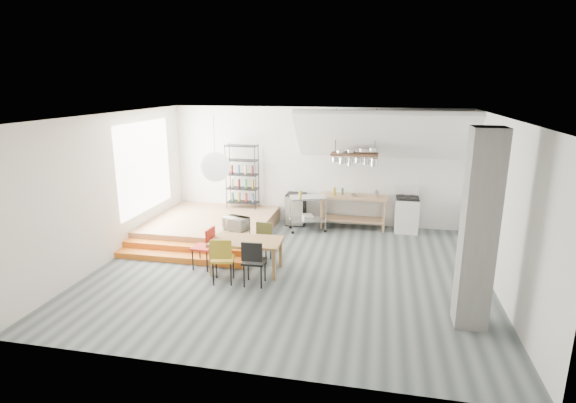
% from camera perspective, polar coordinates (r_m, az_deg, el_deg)
% --- Properties ---
extents(floor, '(8.00, 8.00, 0.00)m').
position_cam_1_polar(floor, '(9.54, 0.19, -8.76)').
color(floor, '#495355').
rests_on(floor, ground).
extents(wall_back, '(8.00, 0.04, 3.20)m').
position_cam_1_polar(wall_back, '(12.39, 3.44, 4.49)').
color(wall_back, silver).
rests_on(wall_back, ground).
extents(wall_left, '(0.04, 7.00, 3.20)m').
position_cam_1_polar(wall_left, '(10.55, -21.61, 1.64)').
color(wall_left, silver).
rests_on(wall_left, ground).
extents(wall_right, '(0.04, 7.00, 3.20)m').
position_cam_1_polar(wall_right, '(9.13, 25.61, -0.71)').
color(wall_right, silver).
rests_on(wall_right, ground).
extents(ceiling, '(8.00, 7.00, 0.02)m').
position_cam_1_polar(ceiling, '(8.77, 0.21, 10.79)').
color(ceiling, white).
rests_on(ceiling, wall_back).
extents(slope_ceiling, '(4.40, 1.44, 1.32)m').
position_cam_1_polar(slope_ceiling, '(11.54, 12.04, 8.19)').
color(slope_ceiling, white).
rests_on(slope_ceiling, wall_back).
extents(window_pane, '(0.02, 2.50, 2.20)m').
position_cam_1_polar(window_pane, '(11.76, -17.68, 4.24)').
color(window_pane, white).
rests_on(window_pane, wall_left).
extents(platform, '(3.00, 3.00, 0.40)m').
position_cam_1_polar(platform, '(11.95, -9.70, -3.02)').
color(platform, '#A67A53').
rests_on(platform, ground).
extents(step_lower, '(3.00, 0.35, 0.13)m').
position_cam_1_polar(step_lower, '(10.31, -13.60, -6.94)').
color(step_lower, orange).
rests_on(step_lower, ground).
extents(step_upper, '(3.00, 0.35, 0.27)m').
position_cam_1_polar(step_upper, '(10.58, -12.82, -5.94)').
color(step_upper, orange).
rests_on(step_upper, ground).
extents(concrete_column, '(0.50, 0.50, 3.20)m').
position_cam_1_polar(concrete_column, '(7.57, 23.04, -3.43)').
color(concrete_column, slate).
rests_on(concrete_column, ground).
extents(kitchen_counter, '(1.80, 0.60, 0.91)m').
position_cam_1_polar(kitchen_counter, '(12.16, 8.27, -0.55)').
color(kitchen_counter, '#A67A53').
rests_on(kitchen_counter, ground).
extents(stove, '(0.60, 0.60, 1.18)m').
position_cam_1_polar(stove, '(12.21, 14.81, -1.54)').
color(stove, white).
rests_on(stove, ground).
extents(pot_rack, '(1.20, 0.50, 1.43)m').
position_cam_1_polar(pot_rack, '(11.66, 8.58, 5.57)').
color(pot_rack, '#392217').
rests_on(pot_rack, ceiling).
extents(wire_shelving, '(0.88, 0.38, 1.80)m').
position_cam_1_polar(wire_shelving, '(12.60, -5.83, 3.34)').
color(wire_shelving, black).
rests_on(wire_shelving, platform).
extents(microwave_shelf, '(0.60, 0.40, 0.16)m').
position_cam_1_polar(microwave_shelf, '(10.36, -6.59, -3.67)').
color(microwave_shelf, '#A67A53').
rests_on(microwave_shelf, platform).
extents(paper_lantern, '(0.60, 0.60, 0.60)m').
position_cam_1_polar(paper_lantern, '(9.09, -9.21, 4.39)').
color(paper_lantern, white).
rests_on(paper_lantern, ceiling).
extents(dining_table, '(1.47, 0.86, 0.69)m').
position_cam_1_polar(dining_table, '(9.33, -5.31, -5.32)').
color(dining_table, olive).
rests_on(dining_table, ground).
extents(chair_mustard, '(0.50, 0.50, 0.94)m').
position_cam_1_polar(chair_mustard, '(8.84, -8.35, -6.93)').
color(chair_mustard, '#AA8B1D').
rests_on(chair_mustard, ground).
extents(chair_black, '(0.44, 0.44, 0.93)m').
position_cam_1_polar(chair_black, '(8.68, -4.42, -7.31)').
color(chair_black, black).
rests_on(chair_black, ground).
extents(chair_olive, '(0.42, 0.42, 0.84)m').
position_cam_1_polar(chair_olive, '(9.92, -3.24, -4.71)').
color(chair_olive, '#4E5528').
rests_on(chair_olive, ground).
extents(chair_red, '(0.44, 0.44, 0.90)m').
position_cam_1_polar(chair_red, '(9.61, -10.38, -5.37)').
color(chair_red, red).
rests_on(chair_red, ground).
extents(rolling_cart, '(1.06, 0.80, 0.93)m').
position_cam_1_polar(rolling_cart, '(11.85, 2.53, -0.92)').
color(rolling_cart, silver).
rests_on(rolling_cart, ground).
extents(mini_fridge, '(0.51, 0.51, 0.87)m').
position_cam_1_polar(mini_fridge, '(12.44, 1.00, -0.95)').
color(mini_fridge, black).
rests_on(mini_fridge, ground).
extents(microwave, '(0.63, 0.52, 0.30)m').
position_cam_1_polar(microwave, '(10.31, -6.62, -2.79)').
color(microwave, beige).
rests_on(microwave, microwave_shelf).
extents(bowl, '(0.24, 0.24, 0.05)m').
position_cam_1_polar(bowl, '(12.03, 8.41, 0.81)').
color(bowl, silver).
rests_on(bowl, kitchen_counter).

